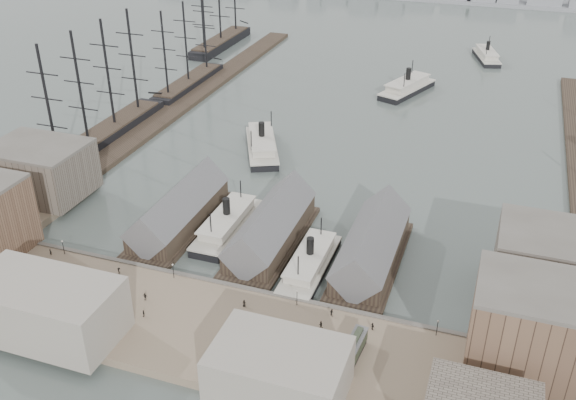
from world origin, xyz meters
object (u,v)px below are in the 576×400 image
at_px(horse_cart_left, 82,285).
at_px(ferry_docked_west, 227,223).
at_px(horse_cart_right, 255,354).
at_px(horse_cart_center, 122,303).
at_px(tram, 354,349).

bearing_deg(horse_cart_left, ferry_docked_west, 11.07).
bearing_deg(horse_cart_right, horse_cart_center, 81.55).
bearing_deg(ferry_docked_west, horse_cart_right, -59.83).
relative_size(ferry_docked_west, horse_cart_right, 6.49).
distance_m(ferry_docked_west, horse_cart_left, 41.04).
xyz_separation_m(ferry_docked_west, horse_cart_center, (-7.59, -38.64, 0.33)).
bearing_deg(ferry_docked_west, tram, -40.55).
height_order(ferry_docked_west, horse_cart_right, ferry_docked_west).
distance_m(horse_cart_center, horse_cart_right, 33.48).
xyz_separation_m(ferry_docked_west, tram, (43.55, -37.26, 1.42)).
xyz_separation_m(tram, horse_cart_left, (-63.25, 1.26, -1.04)).
height_order(ferry_docked_west, horse_cart_left, ferry_docked_west).
bearing_deg(horse_cart_right, tram, -69.54).
bearing_deg(tram, horse_cart_left, -176.77).
xyz_separation_m(ferry_docked_west, horse_cart_right, (25.48, -43.83, 0.30)).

